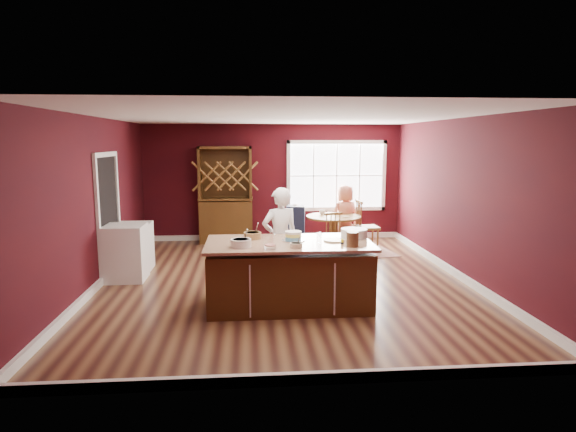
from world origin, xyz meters
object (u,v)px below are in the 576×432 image
object	(u,v)px
toddler	(297,211)
chair_east	(368,225)
washer	(126,253)
chair_south	(337,237)
kitchen_island	(289,275)
baker	(280,239)
hutch	(226,195)
high_chair	(296,226)
seated_woman	(345,216)
chair_north	(342,223)
dining_table	(334,226)
layer_cake	(293,236)
dryer	(135,247)

from	to	relation	value
toddler	chair_east	bearing A→B (deg)	-12.84
washer	chair_south	bearing A→B (deg)	14.72
kitchen_island	baker	bearing A→B (deg)	95.96
baker	chair_east	world-z (taller)	baker
chair_east	hutch	xyz separation A→B (m)	(-3.04, 1.07, 0.55)
high_chair	toddler	world-z (taller)	high_chair
baker	chair_east	xyz separation A→B (m)	(2.04, 2.62, -0.26)
seated_woman	high_chair	bearing A→B (deg)	-13.66
chair_north	washer	xyz separation A→B (m)	(-4.18, -2.56, -0.01)
kitchen_island	chair_north	world-z (taller)	chair_north
baker	washer	world-z (taller)	baker
dining_table	toddler	bearing A→B (deg)	154.98
kitchen_island	chair_north	distance (m)	4.33
chair_south	high_chair	distance (m)	1.41
dining_table	chair_south	size ratio (longest dim) A/B	1.23
dining_table	washer	distance (m)	4.27
layer_cake	dryer	bearing A→B (deg)	142.72
toddler	hutch	size ratio (longest dim) A/B	0.12
chair_south	seated_woman	size ratio (longest dim) A/B	0.69
high_chair	dryer	bearing A→B (deg)	-144.78
layer_cake	seated_woman	size ratio (longest dim) A/B	0.24
chair_south	dryer	world-z (taller)	chair_south
chair_south	seated_woman	bearing A→B (deg)	58.03
chair_north	toddler	bearing A→B (deg)	9.60
chair_east	washer	distance (m)	4.95
washer	seated_woman	bearing A→B (deg)	28.84
baker	chair_east	bearing A→B (deg)	-146.27
dining_table	hutch	size ratio (longest dim) A/B	0.53
dining_table	chair_east	xyz separation A→B (m)	(0.74, 0.01, 0.01)
chair_north	hutch	distance (m)	2.73
toddler	hutch	world-z (taller)	hutch
washer	dryer	xyz separation A→B (m)	(0.00, 0.64, -0.04)
chair_south	hutch	xyz separation A→B (m)	(-2.21, 1.95, 0.63)
dining_table	seated_woman	distance (m)	0.58
kitchen_island	chair_south	world-z (taller)	chair_south
layer_cake	chair_north	bearing A→B (deg)	69.46
kitchen_island	washer	world-z (taller)	washer
chair_east	hutch	distance (m)	3.27
seated_woman	washer	size ratio (longest dim) A/B	1.46
baker	washer	size ratio (longest dim) A/B	1.73
kitchen_island	dryer	size ratio (longest dim) A/B	2.70
layer_cake	high_chair	distance (m)	3.69
layer_cake	hutch	world-z (taller)	hutch
chair_south	washer	size ratio (longest dim) A/B	1.01
dryer	hutch	bearing A→B (deg)	56.16
baker	high_chair	size ratio (longest dim) A/B	1.67
kitchen_island	chair_east	bearing A→B (deg)	59.61
kitchen_island	layer_cake	size ratio (longest dim) A/B	7.05
toddler	chair_south	bearing A→B (deg)	-61.69
dining_table	washer	bearing A→B (deg)	-154.25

